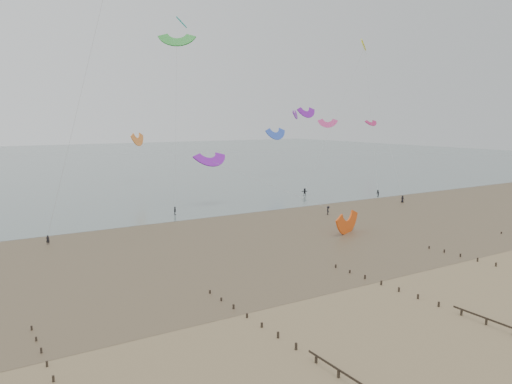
% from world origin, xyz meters
% --- Properties ---
extents(ground, '(500.00, 500.00, 0.00)m').
position_xyz_m(ground, '(0.00, 0.00, 0.00)').
color(ground, brown).
rests_on(ground, ground).
extents(sea_and_shore, '(500.00, 665.00, 0.03)m').
position_xyz_m(sea_and_shore, '(-4.08, 34.40, 0.01)').
color(sea_and_shore, '#475654').
rests_on(sea_and_shore, ground).
extents(kitesurfer_lead, '(0.60, 0.44, 1.49)m').
position_xyz_m(kitesurfer_lead, '(-25.24, 44.09, 0.75)').
color(kitesurfer_lead, black).
rests_on(kitesurfer_lead, ground).
extents(kitesurfers, '(126.32, 23.53, 1.84)m').
position_xyz_m(kitesurfers, '(27.80, 52.03, 0.87)').
color(kitesurfers, black).
rests_on(kitesurfers, ground).
extents(grounded_kite, '(8.71, 7.94, 3.88)m').
position_xyz_m(grounded_kite, '(18.76, 26.00, 0.00)').
color(grounded_kite, '#E54C0E').
rests_on(grounded_kite, ground).
extents(kites_airborne, '(255.38, 123.56, 43.66)m').
position_xyz_m(kites_airborne, '(-11.13, 93.21, 22.11)').
color(kites_airborne, blue).
rests_on(kites_airborne, ground).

